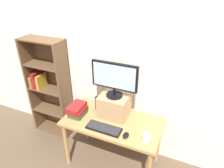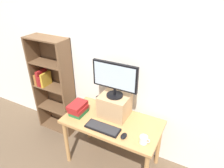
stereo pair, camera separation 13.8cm
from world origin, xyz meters
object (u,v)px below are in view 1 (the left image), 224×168
computer_mouse (126,135)px  computer_monitor (114,78)px  book_stack (77,110)px  riser_box (114,105)px  coffee_mug (146,138)px  desk_speaker (98,103)px  bookshelf_unit (49,87)px  keyboard (104,128)px  desk (113,126)px

computer_mouse → computer_monitor: bearing=131.2°
book_stack → riser_box: bearing=24.2°
computer_monitor → book_stack: bearing=-155.9°
coffee_mug → desk_speaker: (-0.73, 0.31, 0.05)m
bookshelf_unit → computer_monitor: bearing=-7.3°
bookshelf_unit → keyboard: 1.21m
desk → coffee_mug: (0.46, -0.17, 0.13)m
keyboard → book_stack: (-0.42, 0.11, 0.07)m
computer_mouse → coffee_mug: coffee_mug is taller
keyboard → desk_speaker: (-0.24, 0.32, 0.08)m
computer_monitor → riser_box: bearing=90.0°
riser_box → desk_speaker: size_ratio=1.90×
desk → book_stack: (-0.45, -0.07, 0.17)m
coffee_mug → desk_speaker: desk_speaker is taller
computer_monitor → coffee_mug: size_ratio=4.93×
keyboard → book_stack: size_ratio=1.66×
riser_box → computer_mouse: size_ratio=3.39×
keyboard → book_stack: 0.44m
coffee_mug → desk_speaker: size_ratio=0.61×
riser_box → computer_mouse: bearing=-48.9°
bookshelf_unit → keyboard: (1.13, -0.44, -0.06)m
computer_monitor → keyboard: (-0.00, -0.30, -0.51)m
book_stack → keyboard: bearing=-14.2°
bookshelf_unit → computer_monitor: bookshelf_unit is taller
desk → computer_monitor: 0.63m
riser_box → keyboard: riser_box is taller
computer_monitor → keyboard: 0.59m
computer_mouse → desk_speaker: desk_speaker is taller
riser_box → desk_speaker: bearing=173.7°
bookshelf_unit → book_stack: size_ratio=6.20×
desk → keyboard: size_ratio=2.89×
computer_mouse → desk_speaker: bearing=146.7°
computer_mouse → bookshelf_unit: bearing=162.1°
desk → desk_speaker: 0.36m
riser_box → coffee_mug: 0.58m
riser_box → computer_monitor: bearing=-90.0°
riser_box → book_stack: bearing=-155.8°
keyboard → computer_mouse: 0.27m
keyboard → computer_monitor: bearing=89.2°
computer_mouse → coffee_mug: size_ratio=0.92×
coffee_mug → bookshelf_unit: bearing=165.1°
bookshelf_unit → keyboard: size_ratio=3.73×
desk → computer_mouse: bearing=-38.3°
computer_monitor → coffee_mug: 0.74m
desk_speaker → bookshelf_unit: bearing=172.5°
riser_box → book_stack: 0.47m
book_stack → coffee_mug: (0.91, -0.10, -0.04)m
desk → computer_mouse: (0.24, -0.19, 0.11)m
bookshelf_unit → riser_box: 1.14m
book_stack → desk_speaker: desk_speaker is taller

